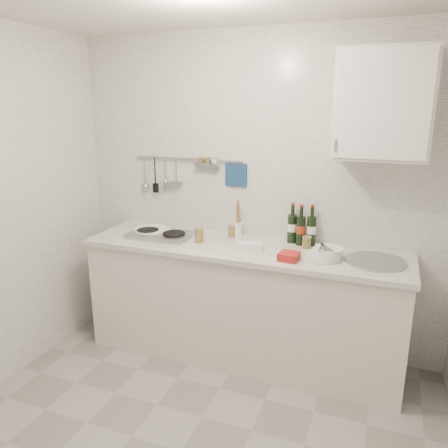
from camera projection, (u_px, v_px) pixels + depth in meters
name	position (u px, v px, depth m)	size (l,w,h in m)	color
back_wall	(255.00, 196.00, 3.47)	(3.00, 0.02, 2.50)	silver
counter	(243.00, 305.00, 3.42)	(2.44, 0.64, 0.96)	beige
wall_rail	(185.00, 170.00, 3.60)	(0.98, 0.09, 0.34)	#93969B
wall_cabinet	(383.00, 105.00, 2.81)	(0.60, 0.38, 0.70)	beige
plate_stack_hob	(151.00, 231.00, 3.61)	(0.31, 0.31, 0.04)	#547FC0
plate_stack_sink	(326.00, 253.00, 3.01)	(0.25, 0.24, 0.09)	white
wine_bottles	(302.00, 224.00, 3.30)	(0.22, 0.10, 0.31)	black
butter_dish	(250.00, 246.00, 3.20)	(0.18, 0.09, 0.05)	white
strawberry_punnet	(289.00, 256.00, 2.99)	(0.13, 0.13, 0.05)	red
utensil_crock	(238.00, 228.00, 3.51)	(0.07, 0.07, 0.30)	white
jar_a	(232.00, 231.00, 3.51)	(0.06, 0.06, 0.10)	olive
jar_b	(302.00, 239.00, 3.34)	(0.06, 0.06, 0.07)	olive
jar_c	(307.00, 242.00, 3.23)	(0.07, 0.07, 0.09)	olive
jar_d	(199.00, 235.00, 3.37)	(0.07, 0.07, 0.12)	olive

